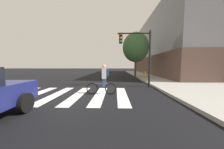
{
  "coord_description": "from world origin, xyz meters",
  "views": [
    {
      "loc": [
        2.62,
        -6.16,
        1.63
      ],
      "look_at": [
        2.42,
        0.93,
        1.07
      ],
      "focal_mm": 18.24,
      "sensor_mm": 36.0,
      "label": 1
    }
  ],
  "objects_px": {
    "traffic_light_near": "(139,49)",
    "fire_hydrant": "(145,74)",
    "street_tree_near": "(136,47)",
    "cyclist": "(104,80)"
  },
  "relations": [
    {
      "from": "traffic_light_near",
      "to": "fire_hydrant",
      "type": "height_order",
      "value": "traffic_light_near"
    },
    {
      "from": "cyclist",
      "to": "fire_hydrant",
      "type": "distance_m",
      "value": 9.91
    },
    {
      "from": "cyclist",
      "to": "fire_hydrant",
      "type": "height_order",
      "value": "cyclist"
    },
    {
      "from": "cyclist",
      "to": "street_tree_near",
      "type": "xyz_separation_m",
      "value": [
        3.27,
        8.52,
        3.12
      ]
    },
    {
      "from": "cyclist",
      "to": "fire_hydrant",
      "type": "bearing_deg",
      "value": 61.92
    },
    {
      "from": "traffic_light_near",
      "to": "fire_hydrant",
      "type": "xyz_separation_m",
      "value": [
        2.27,
        6.49,
        -2.33
      ]
    },
    {
      "from": "traffic_light_near",
      "to": "street_tree_near",
      "type": "distance_m",
      "value": 6.43
    },
    {
      "from": "traffic_light_near",
      "to": "fire_hydrant",
      "type": "relative_size",
      "value": 5.38
    },
    {
      "from": "fire_hydrant",
      "to": "traffic_light_near",
      "type": "bearing_deg",
      "value": -109.28
    },
    {
      "from": "street_tree_near",
      "to": "fire_hydrant",
      "type": "bearing_deg",
      "value": 8.6
    }
  ]
}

